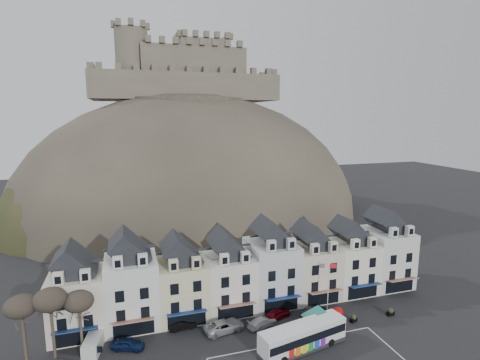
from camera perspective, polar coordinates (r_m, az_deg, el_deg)
name	(u,v)px	position (r m, az deg, el deg)	size (l,w,h in m)	color
townhouse_terrace	(251,270)	(57.41, 1.68, -13.53)	(54.40, 9.35, 11.80)	#EEE4CE
castle_hill	(195,214)	(108.09, -6.87, -5.14)	(100.00, 76.00, 68.00)	#36312A
castle	(185,71)	(111.77, -8.37, 16.06)	(50.20, 22.20, 22.00)	#5D5547
tree_left_far	(21,307)	(50.67, -30.41, -16.34)	(3.61, 3.61, 8.24)	#392F24
tree_left_mid	(50,300)	(49.89, -26.97, -16.01)	(3.78, 3.78, 8.64)	#392F24
tree_left_near	(79,302)	(49.72, -23.35, -16.70)	(3.43, 3.43, 7.84)	#392F24
bus	(303,336)	(49.63, 9.55, -22.33)	(11.73, 4.85, 3.23)	#262628
bus_shelter	(318,311)	(52.01, 11.79, -19.02)	(6.26, 6.26, 4.07)	black
red_buoy	(337,314)	(56.48, 14.63, -19.13)	(1.65, 1.65, 2.00)	black
flagpole	(329,284)	(56.57, 13.41, -15.18)	(1.08, 0.35, 7.71)	silver
white_van	(93,344)	(52.18, -21.46, -22.28)	(2.48, 4.31, 1.85)	silver
planter_west	(354,318)	(57.07, 16.91, -19.51)	(1.16, 0.82, 1.05)	black
planter_east	(391,312)	(60.25, 21.96, -18.13)	(1.15, 0.77, 1.10)	black
car_navy	(128,344)	(51.44, -16.73, -22.81)	(1.64, 4.07, 1.39)	#0D1B42
car_black	(182,325)	(53.85, -8.76, -20.96)	(1.30, 3.72, 1.23)	black
car_silver	(224,326)	(52.83, -2.45, -21.33)	(2.49, 5.32, 1.50)	#A6A8AE
car_white	(262,322)	(53.95, 3.43, -20.76)	(1.78, 4.38, 1.27)	silver
car_maroon	(278,314)	(55.84, 5.76, -19.59)	(1.62, 4.02, 1.37)	#5D050F
car_charcoal	(314,311)	(57.02, 11.17, -19.06)	(1.47, 4.20, 1.38)	black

